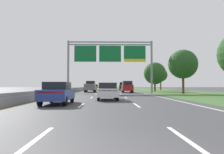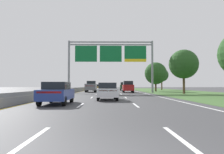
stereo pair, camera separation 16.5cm
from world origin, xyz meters
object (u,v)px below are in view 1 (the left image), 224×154
object	(u,v)px
car_gold_left_lane_sedan	(95,87)
car_red_right_lane_suv	(127,87)
pickup_truck_grey	(90,87)
roadside_tree_mid	(183,64)
car_white_centre_lane_sedan	(107,91)
roadside_tree_far	(155,73)
roadside_tree_distant	(161,75)
car_darkgreen_right_lane_suv	(123,86)
overhead_sign_gantry	(110,56)
car_blue_left_lane_sedan	(58,93)

from	to	relation	value
car_gold_left_lane_sedan	car_red_right_lane_suv	size ratio (longest dim) A/B	0.94
pickup_truck_grey	car_red_right_lane_suv	world-z (taller)	pickup_truck_grey
car_red_right_lane_suv	roadside_tree_mid	distance (m)	10.73
car_white_centre_lane_sedan	roadside_tree_far	xyz separation A→B (m)	(10.18, 26.02, 3.10)
roadside_tree_distant	car_darkgreen_right_lane_suv	bearing A→B (deg)	-155.77
overhead_sign_gantry	roadside_tree_far	distance (m)	13.16
car_gold_left_lane_sedan	roadside_tree_mid	distance (m)	27.23
pickup_truck_grey	roadside_tree_mid	xyz separation A→B (m)	(15.33, -8.61, 3.59)
car_blue_left_lane_sedan	overhead_sign_gantry	bearing A→B (deg)	-11.18
car_darkgreen_right_lane_suv	overhead_sign_gantry	bearing A→B (deg)	170.16
car_darkgreen_right_lane_suv	car_red_right_lane_suv	xyz separation A→B (m)	(-0.29, -15.76, 0.00)
overhead_sign_gantry	pickup_truck_grey	world-z (taller)	overhead_sign_gantry
car_gold_left_lane_sedan	car_red_right_lane_suv	xyz separation A→B (m)	(6.97, -16.43, 0.28)
car_gold_left_lane_sedan	car_blue_left_lane_sedan	distance (m)	40.21
car_gold_left_lane_sedan	car_red_right_lane_suv	distance (m)	17.85
car_gold_left_lane_sedan	car_darkgreen_right_lane_suv	xyz separation A→B (m)	(7.26, -0.68, 0.28)
car_white_centre_lane_sedan	car_red_right_lane_suv	size ratio (longest dim) A/B	0.94
overhead_sign_gantry	roadside_tree_far	xyz separation A→B (m)	(9.76, 8.44, -2.60)
car_red_right_lane_suv	car_blue_left_lane_sedan	size ratio (longest dim) A/B	1.07
car_gold_left_lane_sedan	car_red_right_lane_suv	world-z (taller)	car_red_right_lane_suv
car_white_centre_lane_sedan	car_darkgreen_right_lane_suv	distance (m)	35.43
car_gold_left_lane_sedan	roadside_tree_far	bearing A→B (deg)	-125.04
car_darkgreen_right_lane_suv	roadside_tree_mid	xyz separation A→B (m)	(8.02, -21.53, 3.57)
overhead_sign_gantry	pickup_truck_grey	bearing A→B (deg)	129.21
car_white_centre_lane_sedan	roadside_tree_mid	size ratio (longest dim) A/B	0.64
car_gold_left_lane_sedan	car_white_centre_lane_sedan	world-z (taller)	same
roadside_tree_far	roadside_tree_distant	distance (m)	14.98
roadside_tree_mid	roadside_tree_distant	world-z (taller)	roadside_tree_mid
car_gold_left_lane_sedan	roadside_tree_distant	xyz separation A→B (m)	(18.37, 4.32, 3.43)
overhead_sign_gantry	car_blue_left_lane_sedan	world-z (taller)	overhead_sign_gantry
car_red_right_lane_suv	overhead_sign_gantry	bearing A→B (deg)	121.67
car_blue_left_lane_sedan	roadside_tree_mid	xyz separation A→B (m)	(15.45, 18.00, 3.85)
roadside_tree_mid	car_darkgreen_right_lane_suv	bearing A→B (deg)	110.44
roadside_tree_far	car_red_right_lane_suv	bearing A→B (deg)	-135.05
overhead_sign_gantry	car_blue_left_lane_sedan	bearing A→B (deg)	-100.24
pickup_truck_grey	car_blue_left_lane_sedan	bearing A→B (deg)	179.27
car_blue_left_lane_sedan	roadside_tree_mid	world-z (taller)	roadside_tree_mid
pickup_truck_grey	car_white_centre_lane_sedan	bearing A→B (deg)	-171.76
car_darkgreen_right_lane_suv	roadside_tree_far	distance (m)	11.49
car_blue_left_lane_sedan	roadside_tree_mid	size ratio (longest dim) A/B	0.64
roadside_tree_distant	roadside_tree_far	bearing A→B (deg)	-108.74
car_white_centre_lane_sedan	roadside_tree_mid	bearing A→B (deg)	-42.76
pickup_truck_grey	car_white_centre_lane_sedan	world-z (taller)	pickup_truck_grey
car_red_right_lane_suv	roadside_tree_distant	bearing A→B (deg)	-27.56
car_blue_left_lane_sedan	car_darkgreen_right_lane_suv	bearing A→B (deg)	-11.57
overhead_sign_gantry	roadside_tree_far	world-z (taller)	overhead_sign_gantry
overhead_sign_gantry	car_white_centre_lane_sedan	xyz separation A→B (m)	(-0.42, -17.58, -5.70)
roadside_tree_far	roadside_tree_mid	bearing A→B (deg)	-82.02
car_blue_left_lane_sedan	car_gold_left_lane_sedan	bearing A→B (deg)	-1.17
overhead_sign_gantry	roadside_tree_distant	size ratio (longest dim) A/B	2.44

